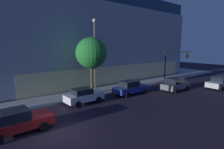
{
  "coord_description": "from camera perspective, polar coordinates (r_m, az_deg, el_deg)",
  "views": [
    {
      "loc": [
        -4.6,
        -11.66,
        6.08
      ],
      "look_at": [
        6.75,
        2.54,
        3.19
      ],
      "focal_mm": 28.81,
      "sensor_mm": 36.0,
      "label": 1
    }
  ],
  "objects": [
    {
      "name": "car_blue",
      "position": [
        23.04,
        5.87,
        -4.12
      ],
      "size": [
        4.75,
        2.22,
        1.73
      ],
      "color": "navy",
      "rests_on": "ground"
    },
    {
      "name": "ground_plane",
      "position": [
        13.93,
        -16.09,
        -17.2
      ],
      "size": [
        120.0,
        120.0,
        0.0
      ],
      "primitive_type": "plane",
      "color": "black"
    },
    {
      "name": "car_white",
      "position": [
        19.51,
        -9.0,
        -6.65
      ],
      "size": [
        4.14,
        2.09,
        1.65
      ],
      "color": "silver",
      "rests_on": "ground"
    },
    {
      "name": "traffic_light_far_corner",
      "position": [
        30.95,
        18.85,
        4.5
      ],
      "size": [
        0.67,
        4.81,
        5.6
      ],
      "color": "black",
      "rests_on": "sidewalk_corner"
    },
    {
      "name": "modern_building",
      "position": [
        40.57,
        -10.31,
        10.55
      ],
      "size": [
        35.08,
        28.41,
        14.62
      ],
      "color": "#4C4C51",
      "rests_on": "ground"
    },
    {
      "name": "car_silver",
      "position": [
        30.33,
        30.99,
        -2.17
      ],
      "size": [
        4.85,
        2.21,
        1.66
      ],
      "color": "#B7BABF",
      "rests_on": "ground"
    },
    {
      "name": "car_red",
      "position": [
        14.67,
        -28.07,
        -12.97
      ],
      "size": [
        4.7,
        2.35,
        1.68
      ],
      "color": "maroon",
      "rests_on": "ground"
    },
    {
      "name": "street_lamp_sidewalk",
      "position": [
        22.23,
        -5.51,
        8.24
      ],
      "size": [
        0.44,
        0.44,
        9.15
      ],
      "color": "#5A5A5A",
      "rests_on": "sidewalk_corner"
    },
    {
      "name": "car_grey",
      "position": [
        26.2,
        19.46,
        -2.91
      ],
      "size": [
        4.51,
        2.23,
        1.76
      ],
      "color": "slate",
      "rests_on": "ground"
    },
    {
      "name": "sidewalk_tree",
      "position": [
        22.31,
        -6.62,
        6.77
      ],
      "size": [
        3.83,
        3.83,
        7.0
      ],
      "color": "brown",
      "rests_on": "sidewalk_corner"
    }
  ]
}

